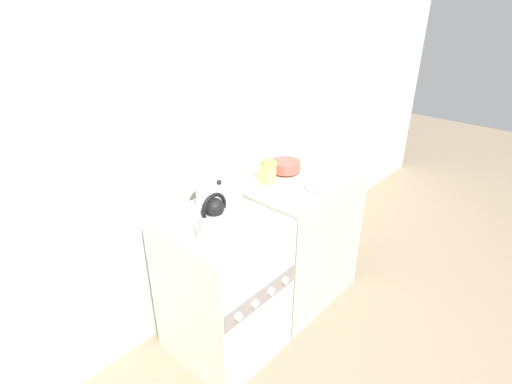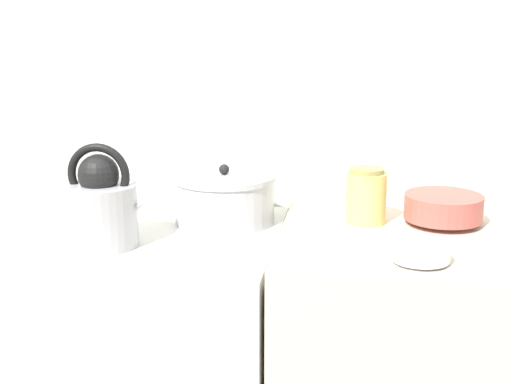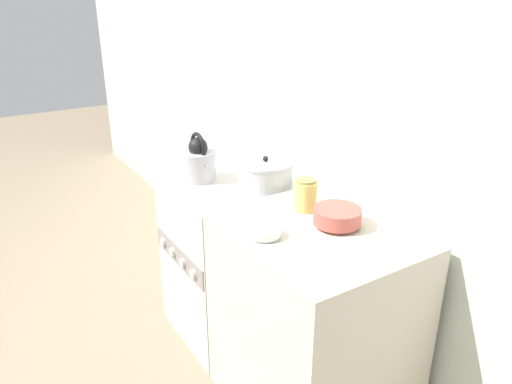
% 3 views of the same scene
% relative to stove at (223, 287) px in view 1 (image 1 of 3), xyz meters
% --- Properties ---
extents(ground_plane, '(12.00, 12.00, 0.00)m').
position_rel_stove_xyz_m(ground_plane, '(0.00, -0.30, -0.45)').
color(ground_plane, gray).
extents(wall_back, '(7.00, 0.06, 2.50)m').
position_rel_stove_xyz_m(wall_back, '(0.00, 0.42, 0.80)').
color(wall_back, silver).
rests_on(wall_back, ground_plane).
extents(stove, '(0.57, 0.63, 0.89)m').
position_rel_stove_xyz_m(stove, '(0.00, 0.00, 0.00)').
color(stove, beige).
rests_on(stove, ground_plane).
extents(counter, '(0.78, 0.65, 0.92)m').
position_rel_stove_xyz_m(counter, '(0.69, 0.02, 0.01)').
color(counter, beige).
rests_on(counter, ground_plane).
extents(kettle, '(0.22, 0.18, 0.25)m').
position_rel_stove_xyz_m(kettle, '(-0.13, -0.11, 0.54)').
color(kettle, '#B2B2B7').
rests_on(kettle, stove).
extents(cooking_pot, '(0.28, 0.28, 0.16)m').
position_rel_stove_xyz_m(cooking_pot, '(0.13, 0.13, 0.51)').
color(cooking_pot, '#B2B2B7').
rests_on(cooking_pot, stove).
extents(enamel_bowl, '(0.20, 0.20, 0.08)m').
position_rel_stove_xyz_m(enamel_bowl, '(0.70, 0.11, 0.51)').
color(enamel_bowl, '#B75147').
rests_on(enamel_bowl, counter).
extents(small_ceramic_bowl, '(0.13, 0.13, 0.04)m').
position_rel_stove_xyz_m(small_ceramic_bowl, '(0.62, -0.19, 0.49)').
color(small_ceramic_bowl, white).
rests_on(small_ceramic_bowl, counter).
extents(storage_jar, '(0.10, 0.10, 0.14)m').
position_rel_stove_xyz_m(storage_jar, '(0.51, 0.09, 0.54)').
color(storage_jar, '#E0CC66').
rests_on(storage_jar, counter).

